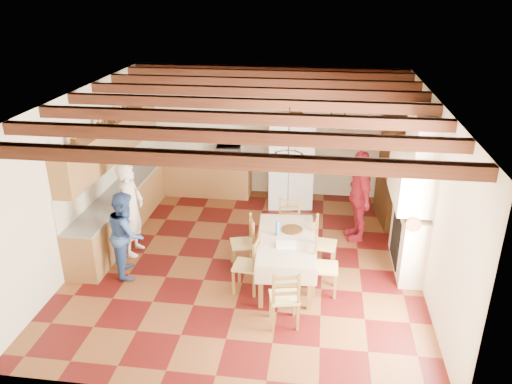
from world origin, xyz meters
TOP-DOWN VIEW (x-y plane):
  - floor at (0.00, 0.00)m, footprint 6.00×6.50m
  - ceiling at (0.00, 0.00)m, footprint 6.00×6.50m
  - wall_back at (0.00, 3.26)m, footprint 6.00×0.02m
  - wall_front at (0.00, -3.26)m, footprint 6.00×0.02m
  - wall_left at (-3.01, 0.00)m, footprint 0.02×6.50m
  - wall_right at (3.01, 0.00)m, footprint 0.02×6.50m
  - ceiling_beams at (0.00, 0.00)m, footprint 6.00×6.30m
  - lower_cabinets_left at (-2.70, 1.05)m, footprint 0.60×4.30m
  - lower_cabinets_back at (-1.55, 2.95)m, footprint 2.30×0.60m
  - countertop_left at (-2.70, 1.05)m, footprint 0.62×4.30m
  - countertop_back at (-1.55, 2.95)m, footprint 2.34×0.62m
  - backsplash_left at (-2.98, 1.05)m, footprint 0.03×4.30m
  - backsplash_back at (-1.55, 3.23)m, footprint 2.30×0.03m
  - upper_cabinets at (-2.83, 1.05)m, footprint 0.35×4.20m
  - fireplace at (2.72, 0.20)m, footprint 0.56×1.60m
  - wall_picture at (1.55, 3.23)m, footprint 0.34×0.03m
  - refrigerator at (0.55, 2.66)m, footprint 1.07×0.92m
  - hutch at (2.75, 2.05)m, footprint 0.65×1.26m
  - dining_table at (0.71, -0.51)m, footprint 1.06×1.88m
  - chandelier at (0.71, -0.51)m, footprint 0.47×0.47m
  - chair_left_near at (0.10, -0.90)m, footprint 0.44×0.46m
  - chair_left_far at (-0.08, -0.19)m, footprint 0.50×0.52m
  - chair_right_near at (1.38, -0.79)m, footprint 0.40×0.42m
  - chair_right_far at (1.36, -0.04)m, footprint 0.46×0.47m
  - chair_end_near at (0.79, -1.70)m, footprint 0.50×0.48m
  - chair_end_far at (0.70, 0.58)m, footprint 0.47×0.45m
  - person_man at (-2.16, 0.05)m, footprint 0.43×0.65m
  - person_woman_blue at (-2.01, -0.63)m, footprint 0.79×0.88m
  - person_woman_red at (1.98, 1.18)m, footprint 0.66×1.13m
  - microwave at (-0.90, 2.95)m, footprint 0.58×0.42m
  - fridge_vase at (0.64, 2.66)m, footprint 0.36×0.36m

SIDE VIEW (x-z plane):
  - floor at x=0.00m, z-range -0.02..0.00m
  - lower_cabinets_left at x=-2.70m, z-range 0.00..0.86m
  - lower_cabinets_back at x=-1.55m, z-range 0.00..0.86m
  - chair_left_near at x=0.10m, z-range 0.00..0.96m
  - chair_left_far at x=-0.08m, z-range 0.00..0.96m
  - chair_right_near at x=1.38m, z-range 0.00..0.96m
  - chair_right_far at x=1.36m, z-range 0.00..0.96m
  - chair_end_near at x=0.79m, z-range 0.00..0.96m
  - chair_end_far at x=0.70m, z-range 0.00..0.96m
  - dining_table at x=0.71m, z-range 0.31..1.11m
  - person_woman_blue at x=-2.01m, z-range 0.00..1.51m
  - countertop_left at x=-2.70m, z-range 0.86..0.90m
  - countertop_back at x=-1.55m, z-range 0.86..0.90m
  - person_man at x=-2.16m, z-range 0.00..1.78m
  - person_woman_red at x=1.98m, z-range 0.00..1.81m
  - refrigerator at x=0.55m, z-range 0.00..1.94m
  - microwave at x=-0.90m, z-range 0.90..1.20m
  - hutch at x=2.75m, z-range 0.00..2.19m
  - backsplash_left at x=-2.98m, z-range 0.90..1.50m
  - backsplash_back at x=-1.55m, z-range 0.90..1.50m
  - fireplace at x=2.72m, z-range 0.00..2.80m
  - wall_back at x=0.00m, z-range 0.00..3.00m
  - wall_front at x=0.00m, z-range 0.00..3.00m
  - wall_left at x=-3.01m, z-range 0.00..3.00m
  - wall_right at x=3.01m, z-range 0.00..3.00m
  - upper_cabinets at x=-2.83m, z-range 1.50..2.20m
  - wall_picture at x=1.55m, z-range 1.64..2.06m
  - fridge_vase at x=0.64m, z-range 1.94..2.28m
  - chandelier at x=0.71m, z-range 2.23..2.27m
  - ceiling_beams at x=0.00m, z-range 2.83..2.99m
  - ceiling at x=0.00m, z-range 3.00..3.02m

